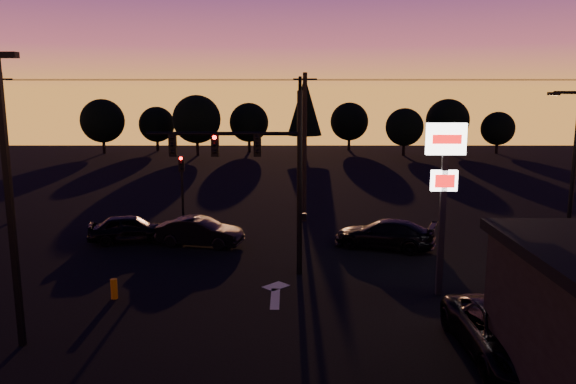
# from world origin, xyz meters

# --- Properties ---
(ground) EXTENTS (120.00, 120.00, 0.00)m
(ground) POSITION_xyz_m (0.00, 0.00, 0.00)
(ground) COLOR black
(ground) RESTS_ON ground
(lane_arrow) EXTENTS (1.20, 3.10, 0.01)m
(lane_arrow) POSITION_xyz_m (0.50, 1.67, 0.01)
(lane_arrow) COLOR beige
(lane_arrow) RESTS_ON ground
(traffic_signal_mast) EXTENTS (6.79, 0.52, 8.58)m
(traffic_signal_mast) POSITION_xyz_m (-0.10, 3.99, 4.94)
(traffic_signal_mast) COLOR black
(traffic_signal_mast) RESTS_ON ground
(secondary_signal) EXTENTS (0.30, 0.31, 4.35)m
(secondary_signal) POSITION_xyz_m (-5.00, 11.49, 2.86)
(secondary_signal) COLOR black
(secondary_signal) RESTS_ON ground
(parking_lot_light) EXTENTS (1.25, 0.30, 9.14)m
(parking_lot_light) POSITION_xyz_m (-7.50, -3.00, 5.27)
(parking_lot_light) COLOR black
(parking_lot_light) RESTS_ON ground
(pylon_sign) EXTENTS (1.50, 0.28, 6.80)m
(pylon_sign) POSITION_xyz_m (7.00, 1.50, 4.91)
(pylon_sign) COLOR black
(pylon_sign) RESTS_ON ground
(streetlight) EXTENTS (1.55, 0.35, 8.00)m
(streetlight) POSITION_xyz_m (13.91, 5.50, 4.42)
(streetlight) COLOR black
(streetlight) RESTS_ON ground
(utility_pole_0) EXTENTS (1.40, 0.26, 9.00)m
(utility_pole_0) POSITION_xyz_m (-16.00, 14.00, 4.59)
(utility_pole_0) COLOR black
(utility_pole_0) RESTS_ON ground
(utility_pole_1) EXTENTS (1.40, 0.26, 9.00)m
(utility_pole_1) POSITION_xyz_m (2.00, 14.00, 4.59)
(utility_pole_1) COLOR black
(utility_pole_1) RESTS_ON ground
(power_wires) EXTENTS (36.00, 1.22, 0.07)m
(power_wires) POSITION_xyz_m (2.00, 14.00, 8.57)
(power_wires) COLOR black
(power_wires) RESTS_ON ground
(bollard) EXTENTS (0.26, 0.26, 0.79)m
(bollard) POSITION_xyz_m (-5.78, 1.04, 0.40)
(bollard) COLOR orange
(bollard) RESTS_ON ground
(tree_0) EXTENTS (5.36, 5.36, 6.74)m
(tree_0) POSITION_xyz_m (-22.00, 50.00, 4.06)
(tree_0) COLOR black
(tree_0) RESTS_ON ground
(tree_1) EXTENTS (4.54, 4.54, 5.71)m
(tree_1) POSITION_xyz_m (-16.00, 53.00, 3.43)
(tree_1) COLOR black
(tree_1) RESTS_ON ground
(tree_2) EXTENTS (5.77, 5.78, 7.26)m
(tree_2) POSITION_xyz_m (-10.00, 48.00, 4.37)
(tree_2) COLOR black
(tree_2) RESTS_ON ground
(tree_3) EXTENTS (4.95, 4.95, 6.22)m
(tree_3) POSITION_xyz_m (-4.00, 52.00, 3.75)
(tree_3) COLOR black
(tree_3) RESTS_ON ground
(tree_4) EXTENTS (4.18, 4.18, 9.50)m
(tree_4) POSITION_xyz_m (3.00, 49.00, 5.93)
(tree_4) COLOR black
(tree_4) RESTS_ON ground
(tree_5) EXTENTS (4.95, 4.95, 6.22)m
(tree_5) POSITION_xyz_m (9.00, 54.00, 3.75)
(tree_5) COLOR black
(tree_5) RESTS_ON ground
(tree_6) EXTENTS (4.54, 4.54, 5.71)m
(tree_6) POSITION_xyz_m (15.00, 48.00, 3.43)
(tree_6) COLOR black
(tree_6) RESTS_ON ground
(tree_7) EXTENTS (5.36, 5.36, 6.74)m
(tree_7) POSITION_xyz_m (21.00, 51.00, 4.06)
(tree_7) COLOR black
(tree_7) RESTS_ON ground
(tree_8) EXTENTS (4.12, 4.12, 5.19)m
(tree_8) POSITION_xyz_m (27.00, 50.00, 3.12)
(tree_8) COLOR black
(tree_8) RESTS_ON ground
(car_left) EXTENTS (4.58, 2.46, 1.48)m
(car_left) POSITION_xyz_m (-7.39, 9.22, 0.74)
(car_left) COLOR black
(car_left) RESTS_ON ground
(car_mid) EXTENTS (4.67, 2.43, 1.47)m
(car_mid) POSITION_xyz_m (-3.60, 8.54, 0.73)
(car_mid) COLOR black
(car_mid) RESTS_ON ground
(car_right) EXTENTS (5.51, 3.76, 1.48)m
(car_right) POSITION_xyz_m (5.94, 8.07, 0.74)
(car_right) COLOR black
(car_right) RESTS_ON ground
(suv_parked) EXTENTS (2.73, 5.57, 1.52)m
(suv_parked) POSITION_xyz_m (7.60, -3.78, 0.76)
(suv_parked) COLOR black
(suv_parked) RESTS_ON ground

